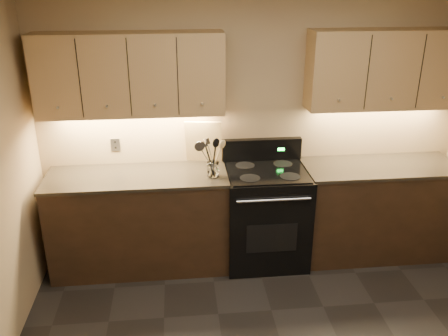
{
  "coord_description": "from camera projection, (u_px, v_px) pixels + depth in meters",
  "views": [
    {
      "loc": [
        -0.72,
        -2.24,
        2.61
      ],
      "look_at": [
        -0.34,
        1.45,
        1.07
      ],
      "focal_mm": 38.0,
      "sensor_mm": 36.0,
      "label": 1
    }
  ],
  "objects": [
    {
      "name": "steel_spatula",
      "position": [
        217.0,
        155.0,
        4.16
      ],
      "size": [
        0.19,
        0.11,
        0.36
      ],
      "primitive_type": null,
      "rotation": [
        0.02,
        -0.27,
        -0.16
      ],
      "color": "silver",
      "rests_on": "utensil_crock"
    },
    {
      "name": "utensil_crock",
      "position": [
        213.0,
        170.0,
        4.19
      ],
      "size": [
        0.14,
        0.14,
        0.13
      ],
      "color": "white",
      "rests_on": "counter_left"
    },
    {
      "name": "counter_left",
      "position": [
        140.0,
        221.0,
        4.41
      ],
      "size": [
        1.62,
        0.62,
        0.93
      ],
      "color": "black",
      "rests_on": "ground"
    },
    {
      "name": "outlet_plate",
      "position": [
        115.0,
        145.0,
        4.41
      ],
      "size": [
        0.08,
        0.01,
        0.12
      ],
      "primitive_type": "cube",
      "color": "#B2B5BA",
      "rests_on": "wall_back"
    },
    {
      "name": "black_spoon",
      "position": [
        212.0,
        155.0,
        4.15
      ],
      "size": [
        0.1,
        0.14,
        0.36
      ],
      "primitive_type": null,
      "rotation": [
        0.21,
        0.08,
        0.13
      ],
      "color": "black",
      "rests_on": "utensil_crock"
    },
    {
      "name": "cutting_board",
      "position": [
        204.0,
        142.0,
        4.43
      ],
      "size": [
        0.35,
        0.16,
        0.42
      ],
      "primitive_type": "cube",
      "rotation": [
        0.23,
        0.0,
        -0.14
      ],
      "color": "#D3B871",
      "rests_on": "counter_left"
    },
    {
      "name": "steel_skimmer",
      "position": [
        216.0,
        157.0,
        4.13
      ],
      "size": [
        0.25,
        0.12,
        0.35
      ],
      "primitive_type": null,
      "rotation": [
        0.03,
        -0.48,
        0.1
      ],
      "color": "silver",
      "rests_on": "utensil_crock"
    },
    {
      "name": "counter_right",
      "position": [
        376.0,
        209.0,
        4.63
      ],
      "size": [
        1.46,
        0.62,
        0.93
      ],
      "color": "black",
      "rests_on": "ground"
    },
    {
      "name": "stove",
      "position": [
        265.0,
        214.0,
        4.5
      ],
      "size": [
        0.76,
        0.68,
        1.14
      ],
      "color": "black",
      "rests_on": "ground"
    },
    {
      "name": "upper_cab_left",
      "position": [
        130.0,
        75.0,
        4.04
      ],
      "size": [
        1.6,
        0.3,
        0.7
      ],
      "primitive_type": "cube",
      "color": "#A37951",
      "rests_on": "wall_back"
    },
    {
      "name": "upper_cab_right",
      "position": [
        387.0,
        69.0,
        4.25
      ],
      "size": [
        1.44,
        0.3,
        0.7
      ],
      "primitive_type": "cube",
      "color": "#A37951",
      "rests_on": "wall_back"
    },
    {
      "name": "wall_back",
      "position": [
        254.0,
        122.0,
        4.47
      ],
      "size": [
        4.0,
        0.04,
        2.6
      ],
      "primitive_type": "cube",
      "color": "tan",
      "rests_on": "ground"
    },
    {
      "name": "black_turner",
      "position": [
        214.0,
        158.0,
        4.13
      ],
      "size": [
        0.17,
        0.17,
        0.34
      ],
      "primitive_type": null,
      "rotation": [
        -0.29,
        -0.2,
        0.23
      ],
      "color": "black",
      "rests_on": "utensil_crock"
    },
    {
      "name": "wooden_spoon",
      "position": [
        211.0,
        157.0,
        4.14
      ],
      "size": [
        0.18,
        0.1,
        0.32
      ],
      "primitive_type": null,
      "rotation": [
        0.01,
        0.39,
        0.29
      ],
      "color": "#D3B871",
      "rests_on": "utensil_crock"
    }
  ]
}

